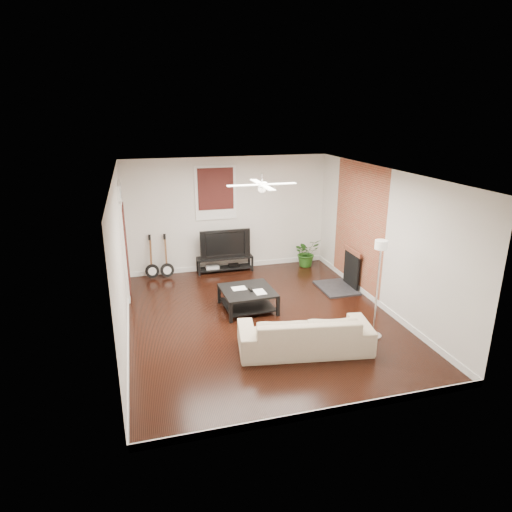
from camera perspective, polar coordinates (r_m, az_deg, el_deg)
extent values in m
cube|color=black|center=(8.67, 0.70, -8.04)|extent=(5.00, 6.00, 0.01)
cube|color=white|center=(7.84, 0.79, 10.63)|extent=(5.00, 6.00, 0.01)
cube|color=silver|center=(10.96, -3.61, 5.37)|extent=(5.00, 0.01, 2.80)
cube|color=silver|center=(5.53, 9.44, -8.25)|extent=(5.00, 0.01, 2.80)
cube|color=silver|center=(7.86, -17.05, -0.66)|extent=(0.01, 6.00, 2.80)
cube|color=silver|center=(9.13, 16.01, 2.03)|extent=(0.01, 6.00, 2.80)
cube|color=#A95036|center=(9.96, 13.03, 3.60)|extent=(0.02, 2.20, 2.80)
cube|color=black|center=(10.10, 11.21, -1.65)|extent=(0.80, 1.10, 0.92)
cube|color=#37100F|center=(10.77, -5.21, 8.08)|extent=(1.00, 0.06, 1.30)
cube|color=white|center=(9.72, -16.56, 2.04)|extent=(0.08, 1.00, 2.50)
cube|color=black|center=(11.06, -4.03, -1.04)|extent=(1.38, 0.37, 0.39)
imported|color=black|center=(10.91, -4.11, 1.72)|extent=(1.23, 0.16, 0.71)
cube|color=black|center=(8.97, -1.09, -5.60)|extent=(1.06, 1.06, 0.43)
imported|color=tan|center=(7.53, 6.30, -9.74)|extent=(2.31, 1.20, 0.64)
imported|color=#235317|center=(11.45, 6.52, 0.45)|extent=(0.75, 0.68, 0.72)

